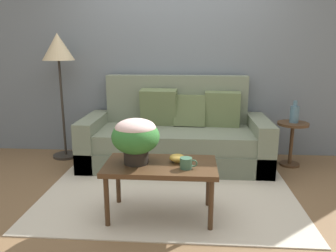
% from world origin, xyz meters
% --- Properties ---
extents(ground_plane, '(14.00, 14.00, 0.00)m').
position_xyz_m(ground_plane, '(0.00, 0.00, 0.00)').
color(ground_plane, brown).
extents(wall_back, '(6.40, 0.12, 2.72)m').
position_xyz_m(wall_back, '(0.00, 1.26, 1.36)').
color(wall_back, slate).
rests_on(wall_back, ground).
extents(area_rug, '(2.41, 1.69, 0.01)m').
position_xyz_m(area_rug, '(0.00, -0.09, 0.01)').
color(area_rug, beige).
rests_on(area_rug, ground).
extents(couch, '(2.19, 0.90, 1.05)m').
position_xyz_m(couch, '(0.03, 0.78, 0.33)').
color(couch, '#626B59').
rests_on(couch, ground).
extents(coffee_table, '(0.92, 0.51, 0.47)m').
position_xyz_m(coffee_table, '(-0.04, -0.53, 0.42)').
color(coffee_table, '#442D1B').
rests_on(coffee_table, ground).
extents(side_table, '(0.36, 0.36, 0.53)m').
position_xyz_m(side_table, '(1.41, 0.80, 0.37)').
color(side_table, '#4C331E').
rests_on(side_table, ground).
extents(floor_lamp, '(0.39, 0.39, 1.56)m').
position_xyz_m(floor_lamp, '(-1.42, 0.92, 1.30)').
color(floor_lamp, '#2D2823').
rests_on(floor_lamp, ground).
extents(potted_plant, '(0.39, 0.39, 0.37)m').
position_xyz_m(potted_plant, '(-0.24, -0.53, 0.70)').
color(potted_plant, black).
rests_on(potted_plant, coffee_table).
extents(coffee_mug, '(0.14, 0.10, 0.09)m').
position_xyz_m(coffee_mug, '(0.17, -0.62, 0.51)').
color(coffee_mug, '#3D664C').
rests_on(coffee_mug, coffee_table).
extents(snack_bowl, '(0.13, 0.13, 0.07)m').
position_xyz_m(snack_bowl, '(0.10, -0.48, 0.50)').
color(snack_bowl, gold).
rests_on(snack_bowl, coffee_table).
extents(table_vase, '(0.10, 0.10, 0.26)m').
position_xyz_m(table_vase, '(1.42, 0.81, 0.64)').
color(table_vase, slate).
rests_on(table_vase, side_table).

